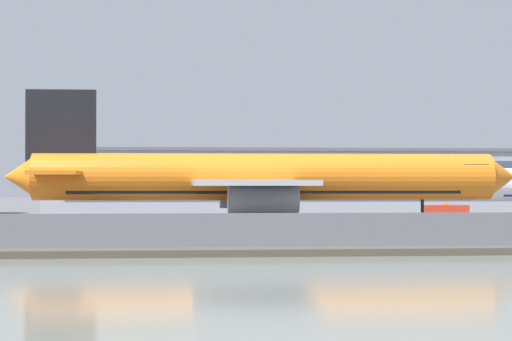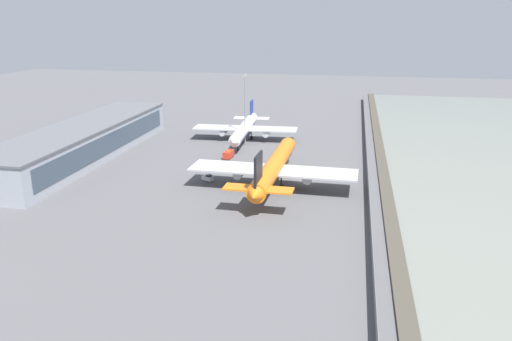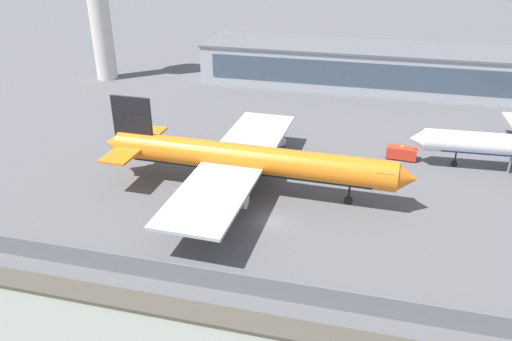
# 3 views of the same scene
# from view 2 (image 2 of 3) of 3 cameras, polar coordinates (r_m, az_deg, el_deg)

# --- Properties ---
(ground_plane) EXTENTS (500.00, 500.00, 0.00)m
(ground_plane) POSITION_cam_2_polar(r_m,az_deg,el_deg) (134.02, 5.79, -1.22)
(ground_plane) COLOR #565659
(shoreline_seawall) EXTENTS (320.00, 3.00, 0.50)m
(shoreline_seawall) POSITION_cam_2_polar(r_m,az_deg,el_deg) (133.81, 14.57, -1.62)
(shoreline_seawall) COLOR #474238
(shoreline_seawall) RESTS_ON ground
(perimeter_fence) EXTENTS (280.00, 0.10, 2.74)m
(perimeter_fence) POSITION_cam_2_polar(r_m,az_deg,el_deg) (133.22, 12.67, -1.06)
(perimeter_fence) COLOR slate
(perimeter_fence) RESTS_ON ground
(cargo_jet_orange) EXTENTS (49.68, 42.67, 13.89)m
(cargo_jet_orange) POSITION_cam_2_polar(r_m,az_deg,el_deg) (127.54, 2.05, 0.39)
(cargo_jet_orange) COLOR orange
(cargo_jet_orange) RESTS_ON ground
(passenger_jet_white) EXTENTS (42.81, 36.94, 11.85)m
(passenger_jet_white) POSITION_cam_2_polar(r_m,az_deg,el_deg) (175.67, -1.29, 4.85)
(passenger_jet_white) COLOR white
(passenger_jet_white) RESTS_ON ground
(baggage_tug) EXTENTS (3.00, 3.57, 1.80)m
(baggage_tug) POSITION_cam_2_polar(r_m,az_deg,el_deg) (133.96, -5.52, -0.86)
(baggage_tug) COLOR white
(baggage_tug) RESTS_ON ground
(ops_van) EXTENTS (5.36, 2.52, 2.48)m
(ops_van) POSITION_cam_2_polar(r_m,az_deg,el_deg) (154.96, -3.15, 1.90)
(ops_van) COLOR red
(ops_van) RESTS_ON ground
(terminal_building) EXTENTS (86.61, 19.16, 10.19)m
(terminal_building) POSITION_cam_2_polar(r_m,az_deg,el_deg) (163.65, -19.12, 3.17)
(terminal_building) COLOR #9EA3AD
(terminal_building) RESTS_ON ground
(apron_light_mast_apron_west) EXTENTS (3.20, 0.40, 24.12)m
(apron_light_mast_apron_west) POSITION_cam_2_polar(r_m,az_deg,el_deg) (168.55, -1.28, 7.39)
(apron_light_mast_apron_west) COLOR gray
(apron_light_mast_apron_west) RESTS_ON ground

